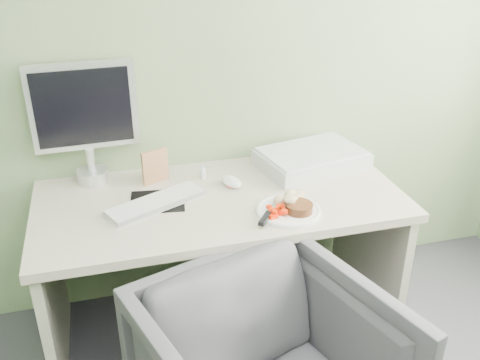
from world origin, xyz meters
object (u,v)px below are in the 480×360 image
object	(u,v)px
desk	(221,232)
scanner	(311,159)
plate	(289,211)
monitor	(85,117)

from	to	relation	value
desk	scanner	size ratio (longest dim) A/B	3.24
desk	scanner	world-z (taller)	scanner
desk	plate	xyz separation A→B (m)	(0.24, -0.21, 0.19)
monitor	plate	bearing A→B (deg)	-36.53
desk	scanner	bearing A→B (deg)	20.26
scanner	monitor	distance (m)	1.08
plate	scanner	size ratio (longest dim) A/B	0.54
scanner	monitor	xyz separation A→B (m)	(-1.03, 0.13, 0.27)
scanner	monitor	size ratio (longest dim) A/B	0.89
desk	monitor	distance (m)	0.79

